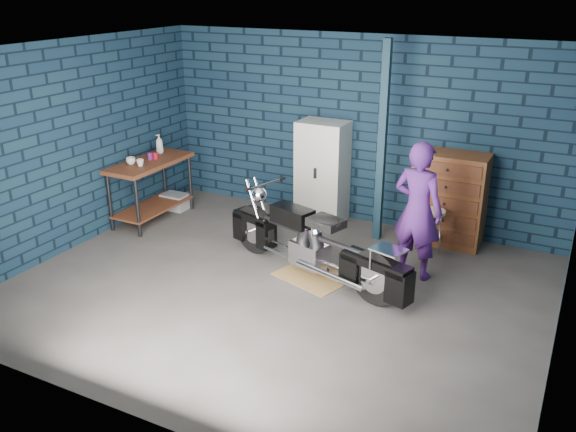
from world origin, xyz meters
name	(u,v)px	position (x,y,z in m)	size (l,w,h in m)	color
ground	(277,289)	(0.00, 0.00, 0.00)	(6.00, 6.00, 0.00)	#504D4A
room_walls	(298,119)	(0.00, 0.55, 1.90)	(6.02, 5.01, 2.71)	#102437
support_post	(382,144)	(0.55, 1.95, 1.35)	(0.10, 0.10, 2.70)	#122C3A
workbench	(152,190)	(-2.68, 1.10, 0.46)	(0.60, 1.40, 0.91)	brown
drip_mat	(313,276)	(0.25, 0.47, 0.00)	(0.85, 0.64, 0.01)	brown
motorcycle	(314,238)	(0.25, 0.47, 0.51)	(2.31, 0.63, 1.02)	black
person	(418,210)	(1.31, 1.08, 0.84)	(0.61, 0.40, 1.68)	#4D1E73
storage_bin	(175,201)	(-2.66, 1.60, 0.12)	(0.39, 0.28, 0.24)	gray
locker	(322,172)	(-0.43, 2.23, 0.75)	(0.70, 0.50, 1.49)	silver
tool_chest	(449,199)	(1.43, 2.23, 0.63)	(0.94, 0.52, 1.26)	brown
shop_stool	(431,232)	(1.33, 1.78, 0.30)	(0.33, 0.33, 0.61)	beige
cup_a	(131,161)	(-2.79, 0.85, 0.96)	(0.13, 0.13, 0.10)	beige
cup_b	(140,163)	(-2.62, 0.84, 0.96)	(0.10, 0.10, 0.10)	beige
mug_purple	(150,156)	(-2.71, 1.16, 0.96)	(0.08, 0.08, 0.11)	#5A1862
mug_red	(156,156)	(-2.65, 1.21, 0.96)	(0.07, 0.07, 0.10)	maroon
bottle	(159,144)	(-2.81, 1.52, 1.05)	(0.11, 0.11, 0.29)	gray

